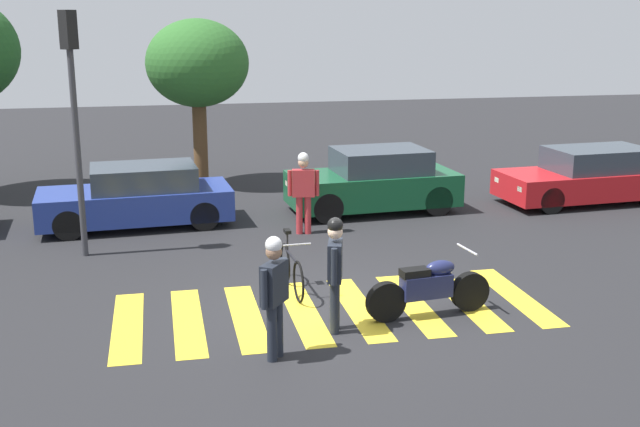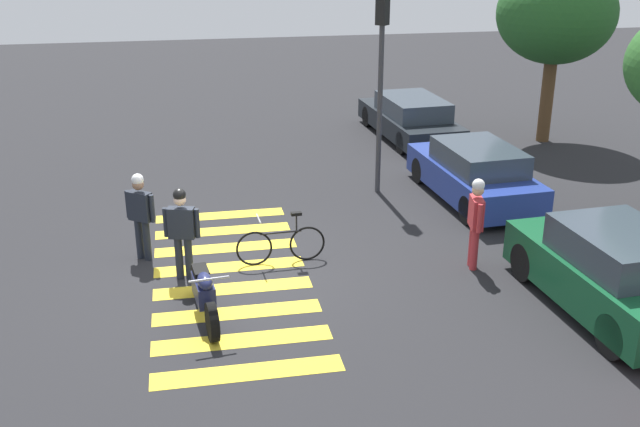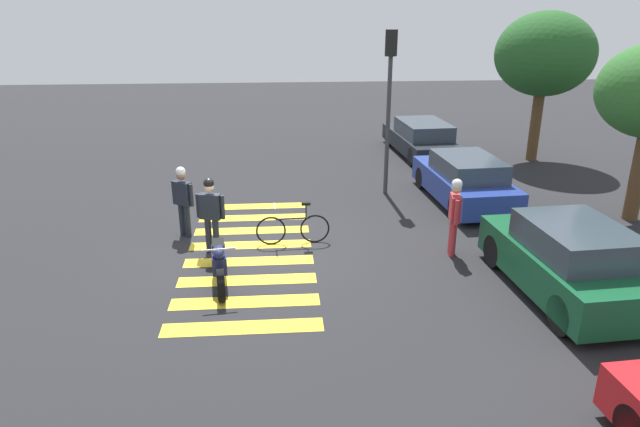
{
  "view_description": "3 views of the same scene",
  "coord_description": "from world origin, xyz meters",
  "px_view_note": "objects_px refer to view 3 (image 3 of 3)",
  "views": [
    {
      "loc": [
        -2.57,
        -11.39,
        4.56
      ],
      "look_at": [
        0.18,
        1.74,
        1.14
      ],
      "focal_mm": 44.04,
      "sensor_mm": 36.0,
      "label": 1
    },
    {
      "loc": [
        12.42,
        -0.69,
        6.1
      ],
      "look_at": [
        -0.16,
        1.69,
        1.07
      ],
      "focal_mm": 41.95,
      "sensor_mm": 36.0,
      "label": 2
    },
    {
      "loc": [
        11.72,
        0.69,
        5.25
      ],
      "look_at": [
        0.09,
        1.58,
        0.94
      ],
      "focal_mm": 31.71,
      "sensor_mm": 36.0,
      "label": 3
    }
  ],
  "objects_px": {
    "leaning_bicycle": "(293,228)",
    "car_blue_hatchback": "(465,180)",
    "police_motorcycle": "(219,262)",
    "traffic_light_pole": "(390,88)",
    "officer_on_foot": "(183,197)",
    "car_black_suv": "(422,139)",
    "officer_by_motorcycle": "(211,210)",
    "car_green_compact": "(568,261)",
    "pedestrian_bystander": "(455,212)"
  },
  "relations": [
    {
      "from": "officer_by_motorcycle",
      "to": "car_green_compact",
      "type": "xyz_separation_m",
      "value": [
        2.54,
        6.94,
        -0.29
      ]
    },
    {
      "from": "officer_by_motorcycle",
      "to": "car_blue_hatchback",
      "type": "height_order",
      "value": "officer_by_motorcycle"
    },
    {
      "from": "police_motorcycle",
      "to": "car_blue_hatchback",
      "type": "height_order",
      "value": "car_blue_hatchback"
    },
    {
      "from": "traffic_light_pole",
      "to": "car_green_compact",
      "type": "bearing_deg",
      "value": 19.25
    },
    {
      "from": "police_motorcycle",
      "to": "pedestrian_bystander",
      "type": "distance_m",
      "value": 5.17
    },
    {
      "from": "officer_on_foot",
      "to": "car_black_suv",
      "type": "height_order",
      "value": "officer_on_foot"
    },
    {
      "from": "police_motorcycle",
      "to": "car_black_suv",
      "type": "relative_size",
      "value": 0.44
    },
    {
      "from": "officer_on_foot",
      "to": "pedestrian_bystander",
      "type": "distance_m",
      "value": 6.28
    },
    {
      "from": "car_black_suv",
      "to": "car_green_compact",
      "type": "distance_m",
      "value": 10.9
    },
    {
      "from": "leaning_bicycle",
      "to": "police_motorcycle",
      "type": "bearing_deg",
      "value": -39.05
    },
    {
      "from": "car_green_compact",
      "to": "officer_by_motorcycle",
      "type": "bearing_deg",
      "value": -110.15
    },
    {
      "from": "pedestrian_bystander",
      "to": "car_blue_hatchback",
      "type": "bearing_deg",
      "value": 158.36
    },
    {
      "from": "car_green_compact",
      "to": "pedestrian_bystander",
      "type": "bearing_deg",
      "value": -141.41
    },
    {
      "from": "car_blue_hatchback",
      "to": "traffic_light_pole",
      "type": "distance_m",
      "value": 3.33
    },
    {
      "from": "car_blue_hatchback",
      "to": "officer_by_motorcycle",
      "type": "bearing_deg",
      "value": -66.44
    },
    {
      "from": "car_blue_hatchback",
      "to": "car_green_compact",
      "type": "xyz_separation_m",
      "value": [
        5.47,
        0.23,
        0.07
      ]
    },
    {
      "from": "leaning_bicycle",
      "to": "car_green_compact",
      "type": "height_order",
      "value": "car_green_compact"
    },
    {
      "from": "police_motorcycle",
      "to": "traffic_light_pole",
      "type": "bearing_deg",
      "value": 141.38
    },
    {
      "from": "officer_by_motorcycle",
      "to": "car_green_compact",
      "type": "bearing_deg",
      "value": 69.85
    },
    {
      "from": "leaning_bicycle",
      "to": "car_blue_hatchback",
      "type": "relative_size",
      "value": 0.4
    },
    {
      "from": "leaning_bicycle",
      "to": "car_blue_hatchback",
      "type": "distance_m",
      "value": 5.53
    },
    {
      "from": "police_motorcycle",
      "to": "traffic_light_pole",
      "type": "distance_m",
      "value": 7.49
    },
    {
      "from": "leaning_bicycle",
      "to": "officer_on_foot",
      "type": "distance_m",
      "value": 2.74
    },
    {
      "from": "police_motorcycle",
      "to": "leaning_bicycle",
      "type": "height_order",
      "value": "police_motorcycle"
    },
    {
      "from": "leaning_bicycle",
      "to": "officer_by_motorcycle",
      "type": "height_order",
      "value": "officer_by_motorcycle"
    },
    {
      "from": "pedestrian_bystander",
      "to": "car_green_compact",
      "type": "xyz_separation_m",
      "value": [
        2.01,
        1.6,
        -0.3
      ]
    },
    {
      "from": "officer_on_foot",
      "to": "car_black_suv",
      "type": "bearing_deg",
      "value": 134.08
    },
    {
      "from": "leaning_bicycle",
      "to": "officer_on_foot",
      "type": "xyz_separation_m",
      "value": [
        -0.67,
        -2.58,
        0.61
      ]
    },
    {
      "from": "pedestrian_bystander",
      "to": "car_blue_hatchback",
      "type": "relative_size",
      "value": 0.41
    },
    {
      "from": "officer_on_foot",
      "to": "pedestrian_bystander",
      "type": "xyz_separation_m",
      "value": [
        1.54,
        6.09,
        0.02
      ]
    },
    {
      "from": "traffic_light_pole",
      "to": "police_motorcycle",
      "type": "bearing_deg",
      "value": -38.62
    },
    {
      "from": "officer_on_foot",
      "to": "officer_by_motorcycle",
      "type": "xyz_separation_m",
      "value": [
        1.0,
        0.76,
        0.01
      ]
    },
    {
      "from": "officer_by_motorcycle",
      "to": "car_green_compact",
      "type": "height_order",
      "value": "officer_by_motorcycle"
    },
    {
      "from": "officer_on_foot",
      "to": "car_green_compact",
      "type": "xyz_separation_m",
      "value": [
        3.55,
        7.69,
        -0.28
      ]
    },
    {
      "from": "pedestrian_bystander",
      "to": "officer_by_motorcycle",
      "type": "bearing_deg",
      "value": -95.76
    },
    {
      "from": "traffic_light_pole",
      "to": "officer_by_motorcycle",
      "type": "bearing_deg",
      "value": -49.98
    },
    {
      "from": "pedestrian_bystander",
      "to": "car_black_suv",
      "type": "height_order",
      "value": "pedestrian_bystander"
    },
    {
      "from": "car_black_suv",
      "to": "traffic_light_pole",
      "type": "bearing_deg",
      "value": -26.0
    },
    {
      "from": "officer_on_foot",
      "to": "traffic_light_pole",
      "type": "distance_m",
      "value": 6.51
    },
    {
      "from": "police_motorcycle",
      "to": "car_black_suv",
      "type": "xyz_separation_m",
      "value": [
        -9.91,
        6.54,
        0.16
      ]
    },
    {
      "from": "officer_on_foot",
      "to": "officer_by_motorcycle",
      "type": "bearing_deg",
      "value": 36.94
    },
    {
      "from": "police_motorcycle",
      "to": "pedestrian_bystander",
      "type": "bearing_deg",
      "value": 101.41
    },
    {
      "from": "police_motorcycle",
      "to": "car_green_compact",
      "type": "bearing_deg",
      "value": 81.52
    },
    {
      "from": "officer_by_motorcycle",
      "to": "traffic_light_pole",
      "type": "xyz_separation_m",
      "value": [
        -3.93,
        4.68,
        2.08
      ]
    },
    {
      "from": "car_green_compact",
      "to": "leaning_bicycle",
      "type": "bearing_deg",
      "value": -119.38
    },
    {
      "from": "officer_on_foot",
      "to": "car_blue_hatchback",
      "type": "relative_size",
      "value": 0.41
    },
    {
      "from": "police_motorcycle",
      "to": "traffic_light_pole",
      "type": "relative_size",
      "value": 0.45
    },
    {
      "from": "police_motorcycle",
      "to": "leaning_bicycle",
      "type": "distance_m",
      "value": 2.43
    },
    {
      "from": "officer_on_foot",
      "to": "car_black_suv",
      "type": "distance_m",
      "value": 10.58
    },
    {
      "from": "officer_on_foot",
      "to": "car_green_compact",
      "type": "height_order",
      "value": "officer_on_foot"
    }
  ]
}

